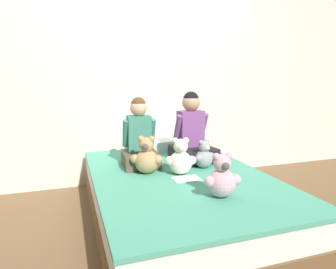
% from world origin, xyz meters
% --- Properties ---
extents(ground_plane, '(14.00, 14.00, 0.00)m').
position_xyz_m(ground_plane, '(0.00, 0.00, 0.00)').
color(ground_plane, brown).
extents(wall_behind_bed, '(8.00, 0.06, 2.50)m').
position_xyz_m(wall_behind_bed, '(0.00, 1.13, 1.25)').
color(wall_behind_bed, silver).
rests_on(wall_behind_bed, ground_plane).
extents(bed, '(1.38, 2.04, 0.40)m').
position_xyz_m(bed, '(0.00, 0.00, 0.20)').
color(bed, brown).
rests_on(bed, ground_plane).
extents(child_on_left, '(0.33, 0.38, 0.61)m').
position_xyz_m(child_on_left, '(-0.24, 0.36, 0.63)').
color(child_on_left, brown).
rests_on(child_on_left, bed).
extents(child_on_right, '(0.39, 0.41, 0.65)m').
position_xyz_m(child_on_right, '(0.27, 0.36, 0.64)').
color(child_on_right, black).
rests_on(child_on_right, bed).
extents(teddy_bear_held_by_left_child, '(0.24, 0.20, 0.31)m').
position_xyz_m(teddy_bear_held_by_left_child, '(-0.24, 0.11, 0.53)').
color(teddy_bear_held_by_left_child, tan).
rests_on(teddy_bear_held_by_left_child, bed).
extents(teddy_bear_held_by_right_child, '(0.20, 0.16, 0.25)m').
position_xyz_m(teddy_bear_held_by_right_child, '(0.27, 0.10, 0.50)').
color(teddy_bear_held_by_right_child, '#939399').
rests_on(teddy_bear_held_by_right_child, bed).
extents(teddy_bear_between_children, '(0.25, 0.19, 0.30)m').
position_xyz_m(teddy_bear_between_children, '(0.01, 0.00, 0.53)').
color(teddy_bear_between_children, silver).
rests_on(teddy_bear_between_children, bed).
extents(teddy_bear_at_foot_of_bed, '(0.25, 0.19, 0.30)m').
position_xyz_m(teddy_bear_at_foot_of_bed, '(0.10, -0.53, 0.52)').
color(teddy_bear_at_foot_of_bed, '#DBA3B2').
rests_on(teddy_bear_at_foot_of_bed, bed).
extents(pillow_at_headboard, '(0.44, 0.26, 0.11)m').
position_xyz_m(pillow_at_headboard, '(0.00, 0.86, 0.45)').
color(pillow_at_headboard, white).
rests_on(pillow_at_headboard, bed).
extents(sign_card, '(0.21, 0.15, 0.00)m').
position_xyz_m(sign_card, '(0.01, -0.13, 0.40)').
color(sign_card, white).
rests_on(sign_card, bed).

